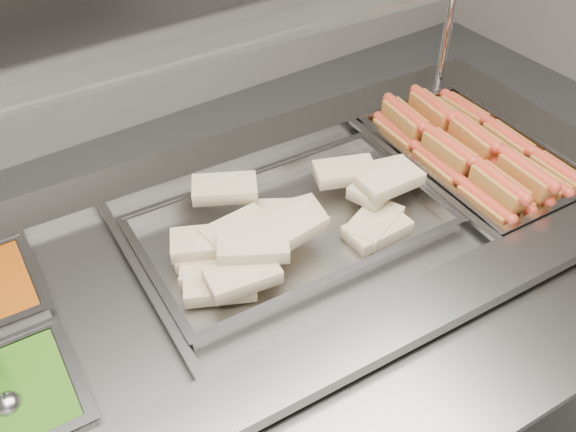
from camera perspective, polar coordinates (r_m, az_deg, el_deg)
steam_counter at (r=2.00m, az=-1.40°, el=-11.99°), size 2.15×1.06×1.00m
tray_rail at (r=1.38m, az=10.57°, el=-16.90°), size 2.02×0.54×0.06m
sneeze_guard at (r=1.58m, az=-6.45°, el=14.87°), size 1.86×0.44×0.49m
pan_hotdogs at (r=2.01m, az=15.98°, el=4.57°), size 0.42×0.64×0.11m
pan_wraps at (r=1.67m, az=0.33°, el=-1.28°), size 0.78×0.49×0.08m
hotdogs_in_buns at (r=1.97m, az=15.90°, el=5.59°), size 0.37×0.59×0.13m
tortilla_wraps at (r=1.62m, az=0.13°, el=-0.69°), size 0.75×0.42×0.11m
serving_spoon at (r=1.41m, az=-23.86°, el=-14.45°), size 0.06×0.19×0.17m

